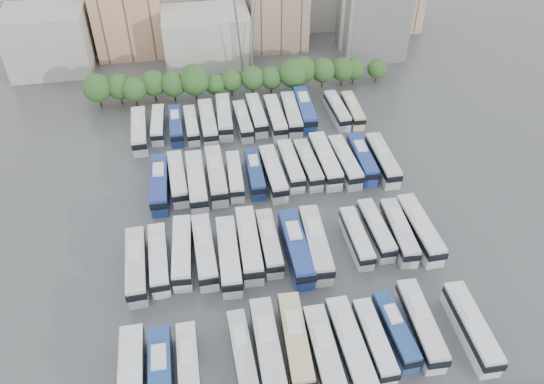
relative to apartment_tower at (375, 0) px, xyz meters
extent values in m
plane|color=#424447|center=(-34.00, -58.00, -13.00)|extent=(220.00, 220.00, 0.00)
cylinder|color=black|center=(-64.15, -15.98, -11.76)|extent=(0.36, 0.36, 2.48)
sphere|color=#234C1E|center=(-64.15, -15.98, -8.39)|extent=(5.96, 5.96, 5.96)
cylinder|color=black|center=(-59.86, -15.25, -11.87)|extent=(0.36, 0.36, 2.26)
sphere|color=#234C1E|center=(-59.86, -15.25, -8.80)|extent=(5.43, 5.43, 5.43)
cylinder|color=black|center=(-56.71, -16.75, -11.91)|extent=(0.36, 0.36, 2.19)
sphere|color=#234C1E|center=(-56.71, -16.75, -8.93)|extent=(5.26, 5.26, 5.26)
cylinder|color=black|center=(-52.68, -15.17, -11.86)|extent=(0.36, 0.36, 2.29)
sphere|color=#234C1E|center=(-52.68, -15.17, -8.75)|extent=(5.49, 5.49, 5.49)
cylinder|color=black|center=(-48.56, -16.18, -11.87)|extent=(0.36, 0.36, 2.25)
sphere|color=#234C1E|center=(-48.56, -16.18, -8.82)|extent=(5.40, 5.40, 5.40)
cylinder|color=black|center=(-44.02, -16.68, -11.67)|extent=(0.36, 0.36, 2.65)
sphere|color=#234C1E|center=(-44.02, -16.68, -8.07)|extent=(6.37, 6.37, 6.37)
cylinder|color=black|center=(-39.85, -16.40, -12.07)|extent=(0.36, 0.36, 1.86)
sphere|color=#234C1E|center=(-39.85, -16.40, -9.55)|extent=(4.46, 4.46, 4.46)
cylinder|color=black|center=(-36.24, -15.81, -12.00)|extent=(0.36, 0.36, 1.99)
sphere|color=#234C1E|center=(-36.24, -15.81, -9.30)|extent=(4.78, 4.78, 4.78)
cylinder|color=black|center=(-31.63, -16.10, -11.92)|extent=(0.36, 0.36, 2.17)
sphere|color=#234C1E|center=(-31.63, -16.10, -8.97)|extent=(5.21, 5.21, 5.21)
cylinder|color=black|center=(-27.62, -16.26, -11.97)|extent=(0.36, 0.36, 2.06)
sphere|color=#234C1E|center=(-27.62, -16.26, -9.17)|extent=(4.95, 4.95, 4.95)
cylinder|color=black|center=(-22.88, -16.83, -11.71)|extent=(0.36, 0.36, 2.59)
sphere|color=#234C1E|center=(-22.88, -16.83, -8.19)|extent=(6.22, 6.22, 6.22)
cylinder|color=black|center=(-20.41, -15.18, -11.78)|extent=(0.36, 0.36, 2.43)
sphere|color=#234C1E|center=(-20.41, -15.18, -8.48)|extent=(5.84, 5.84, 5.84)
cylinder|color=black|center=(-15.93, -15.48, -11.87)|extent=(0.36, 0.36, 2.27)
sphere|color=#234C1E|center=(-15.93, -15.48, -8.79)|extent=(5.44, 5.44, 5.44)
cylinder|color=black|center=(-11.40, -15.41, -11.92)|extent=(0.36, 0.36, 2.16)
sphere|color=#234C1E|center=(-11.40, -15.41, -8.99)|extent=(5.18, 5.18, 5.18)
cylinder|color=black|center=(-8.62, -15.16, -11.99)|extent=(0.36, 0.36, 2.02)
sphere|color=#234C1E|center=(-8.62, -15.16, -9.24)|extent=(4.85, 4.85, 4.85)
cylinder|color=black|center=(-3.29, -15.25, -12.08)|extent=(0.36, 0.36, 1.83)
sphere|color=#234C1E|center=(-3.29, -15.25, -9.60)|extent=(4.40, 4.40, 4.40)
cube|color=#9E998E|center=(-76.00, 4.00, -6.00)|extent=(18.00, 14.00, 14.00)
cube|color=tan|center=(-58.00, 10.00, -4.00)|extent=(16.00, 12.00, 18.00)
cube|color=#ADA89E|center=(-40.00, 2.00, -7.00)|extent=(20.00, 14.00, 12.00)
cube|color=gray|center=(-22.00, 8.00, -5.00)|extent=(14.00, 12.00, 16.00)
cube|color=tan|center=(-72.00, 20.00, -5.00)|extent=(16.00, 14.00, 16.00)
cube|color=tan|center=(10.00, 14.00, -7.00)|extent=(14.00, 12.00, 12.00)
cube|color=gray|center=(-48.00, 16.00, -8.00)|extent=(12.00, 10.00, 10.00)
cube|color=silver|center=(0.00, 0.00, 0.00)|extent=(14.00, 14.00, 26.00)
cylinder|color=slate|center=(-34.00, -10.00, 4.00)|extent=(2.90, 2.91, 33.83)
cylinder|color=slate|center=(-34.00, -6.00, 4.00)|extent=(2.90, 2.91, 33.83)
cylinder|color=slate|center=(-30.00, -10.00, 4.00)|extent=(2.90, 2.91, 33.83)
cylinder|color=slate|center=(-30.00, -6.00, 4.00)|extent=(2.90, 2.91, 33.83)
cube|color=silver|center=(-55.51, -82.70, -11.13)|extent=(2.92, 13.20, 3.73)
cube|color=black|center=(-55.51, -82.87, -10.42)|extent=(3.05, 13.40, 1.10)
cube|color=silver|center=(-55.53, -81.06, -9.03)|extent=(1.90, 3.53, 0.48)
cube|color=navy|center=(-52.18, -82.83, -11.24)|extent=(2.70, 12.42, 3.52)
cube|color=black|center=(-52.18, -82.99, -10.57)|extent=(2.82, 12.61, 1.03)
cube|color=silver|center=(-52.19, -81.28, -9.26)|extent=(1.77, 3.32, 0.46)
cube|color=silver|center=(-48.86, -82.20, -11.38)|extent=(2.52, 11.48, 3.25)
cube|color=black|center=(-48.86, -82.34, -10.76)|extent=(2.63, 11.65, 0.96)
cube|color=silver|center=(-48.87, -80.76, -9.54)|extent=(1.65, 3.07, 0.42)
cube|color=silver|center=(-42.24, -80.92, -11.47)|extent=(2.67, 10.90, 3.07)
cube|color=black|center=(-42.23, -81.06, -10.88)|extent=(2.78, 11.07, 0.90)
cube|color=silver|center=(-42.28, -79.57, -9.73)|extent=(1.63, 2.94, 0.40)
cube|color=silver|center=(-39.09, -81.19, -11.15)|extent=(2.89, 13.11, 3.71)
cube|color=black|center=(-39.09, -81.35, -10.44)|extent=(3.03, 13.31, 1.09)
cube|color=silver|center=(-39.07, -79.55, -9.05)|extent=(1.88, 3.51, 0.48)
cube|color=#CABE8B|center=(-35.51, -80.78, -11.18)|extent=(3.32, 12.97, 3.64)
cube|color=black|center=(-35.51, -80.94, -10.48)|extent=(3.46, 13.17, 1.07)
cube|color=silver|center=(-35.43, -79.17, -9.12)|extent=(1.98, 3.51, 0.47)
cube|color=silver|center=(-32.36, -83.29, -11.19)|extent=(2.76, 12.78, 3.62)
cube|color=black|center=(-32.36, -83.45, -10.50)|extent=(2.88, 12.98, 1.06)
cube|color=silver|center=(-32.35, -81.69, -9.15)|extent=(1.82, 3.41, 0.47)
cube|color=silver|center=(-28.94, -82.69, -11.15)|extent=(3.11, 13.14, 3.70)
cube|color=black|center=(-28.94, -82.86, -10.44)|extent=(3.24, 13.34, 1.09)
cube|color=silver|center=(-28.99, -81.06, -9.06)|extent=(1.94, 3.53, 0.48)
cube|color=silver|center=(-25.62, -82.18, -11.42)|extent=(2.56, 11.21, 3.16)
cube|color=black|center=(-25.61, -82.32, -10.81)|extent=(2.68, 11.38, 0.93)
cube|color=silver|center=(-25.64, -80.78, -9.63)|extent=(1.63, 3.00, 0.41)
cube|color=navy|center=(-22.41, -81.07, -11.47)|extent=(2.80, 10.90, 3.06)
cube|color=black|center=(-22.40, -81.20, -10.88)|extent=(2.92, 11.07, 0.90)
cube|color=silver|center=(-22.47, -79.72, -9.74)|extent=(1.66, 2.95, 0.40)
cube|color=silver|center=(-19.01, -80.94, -11.24)|extent=(2.97, 12.49, 3.52)
cube|color=black|center=(-19.01, -81.09, -10.57)|extent=(3.10, 12.68, 1.04)
cube|color=silver|center=(-18.96, -79.38, -9.25)|extent=(1.85, 3.36, 0.46)
cube|color=silver|center=(-12.75, -82.48, -11.23)|extent=(2.87, 12.56, 3.55)
cube|color=black|center=(-12.76, -82.64, -10.55)|extent=(3.00, 12.75, 1.04)
cube|color=silver|center=(-12.73, -80.92, -9.22)|extent=(1.83, 3.37, 0.46)
cube|color=silver|center=(-55.44, -64.49, -11.21)|extent=(3.13, 12.72, 3.58)
cube|color=black|center=(-55.43, -64.65, -10.53)|extent=(3.26, 12.91, 1.05)
cube|color=silver|center=(-55.49, -62.91, -9.19)|extent=(1.91, 3.43, 0.46)
cube|color=silver|center=(-52.27, -63.66, -11.31)|extent=(2.92, 12.02, 3.38)
cube|color=black|center=(-52.26, -63.81, -10.66)|extent=(3.05, 12.21, 1.00)
cube|color=silver|center=(-52.32, -62.17, -9.40)|extent=(1.79, 3.24, 0.44)
cube|color=white|center=(-48.83, -62.89, -11.24)|extent=(3.28, 12.55, 3.52)
cube|color=black|center=(-48.84, -63.04, -10.57)|extent=(3.41, 12.75, 1.04)
cube|color=silver|center=(-48.75, -61.34, -9.25)|extent=(1.93, 3.40, 0.46)
cube|color=silver|center=(-45.58, -63.33, -11.21)|extent=(3.04, 12.74, 3.59)
cube|color=black|center=(-45.57, -63.49, -10.52)|extent=(3.18, 12.93, 1.06)
cube|color=silver|center=(-45.62, -61.74, -9.18)|extent=(1.89, 3.43, 0.46)
cube|color=silver|center=(-42.18, -64.82, -11.14)|extent=(3.10, 13.19, 3.72)
cube|color=black|center=(-42.18, -64.99, -10.43)|extent=(3.23, 13.39, 1.09)
cube|color=silver|center=(-42.14, -63.18, -9.04)|extent=(1.94, 3.54, 0.48)
cube|color=silver|center=(-38.94, -63.11, -11.13)|extent=(3.11, 13.28, 3.74)
cube|color=black|center=(-38.95, -63.28, -10.41)|extent=(3.25, 13.48, 1.10)
cube|color=silver|center=(-38.91, -61.46, -9.01)|extent=(1.95, 3.57, 0.48)
cube|color=silver|center=(-35.86, -63.03, -11.33)|extent=(2.61, 11.78, 3.33)
cube|color=black|center=(-35.87, -63.18, -10.70)|extent=(2.73, 11.96, 0.98)
cube|color=silver|center=(-35.85, -61.56, -9.45)|extent=(1.69, 3.15, 0.43)
cube|color=navy|center=(-32.15, -65.03, -11.10)|extent=(3.00, 13.41, 3.79)
cube|color=black|center=(-32.15, -65.19, -10.38)|extent=(3.14, 13.61, 1.11)
cube|color=silver|center=(-32.17, -63.35, -8.96)|extent=(1.94, 3.59, 0.49)
cube|color=silver|center=(-29.11, -64.73, -11.10)|extent=(3.41, 13.53, 3.80)
cube|color=black|center=(-29.11, -64.89, -10.37)|extent=(3.55, 13.74, 1.12)
cube|color=silver|center=(-29.04, -63.05, -8.95)|extent=(2.05, 3.66, 0.49)
cube|color=silver|center=(-22.57, -64.16, -11.44)|extent=(2.47, 11.04, 3.12)
cube|color=black|center=(-22.57, -64.29, -10.84)|extent=(2.58, 11.21, 0.92)
cube|color=silver|center=(-22.59, -62.78, -9.68)|extent=(1.59, 2.96, 0.40)
cube|color=silver|center=(-19.13, -63.08, -11.39)|extent=(2.78, 11.45, 3.22)
cube|color=black|center=(-19.13, -63.22, -10.77)|extent=(2.90, 11.62, 0.95)
cube|color=silver|center=(-19.18, -61.65, -9.57)|extent=(1.71, 3.08, 0.42)
cube|color=silver|center=(-15.82, -64.17, -11.29)|extent=(3.06, 12.19, 3.43)
cube|color=black|center=(-15.83, -64.32, -10.63)|extent=(3.19, 12.38, 1.01)
cube|color=silver|center=(-15.76, -62.66, -9.35)|extent=(1.84, 3.29, 0.44)
cube|color=silver|center=(-12.53, -64.32, -11.17)|extent=(3.06, 13.00, 3.66)
cube|color=black|center=(-12.52, -64.48, -10.47)|extent=(3.20, 13.19, 1.08)
cube|color=silver|center=(-12.57, -62.70, -9.10)|extent=(1.92, 3.49, 0.47)
cube|color=navy|center=(-51.99, -46.42, -11.19)|extent=(2.99, 12.86, 3.63)
cube|color=black|center=(-51.99, -46.58, -10.49)|extent=(3.12, 13.05, 1.07)
cube|color=silver|center=(-51.96, -44.82, -9.14)|extent=(1.88, 3.45, 0.47)
cube|color=silver|center=(-48.93, -45.26, -11.29)|extent=(3.17, 12.21, 3.43)
cube|color=black|center=(-48.93, -45.41, -10.63)|extent=(3.30, 12.39, 1.01)
cube|color=silver|center=(-49.01, -43.75, -9.35)|extent=(1.87, 3.31, 0.44)
cube|color=silver|center=(-45.76, -46.90, -11.11)|extent=(3.05, 13.37, 3.78)
cube|color=black|center=(-45.76, -47.07, -10.39)|extent=(3.18, 13.58, 1.11)
cube|color=silver|center=(-45.79, -45.24, -8.98)|extent=(1.95, 3.58, 0.49)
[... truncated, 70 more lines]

